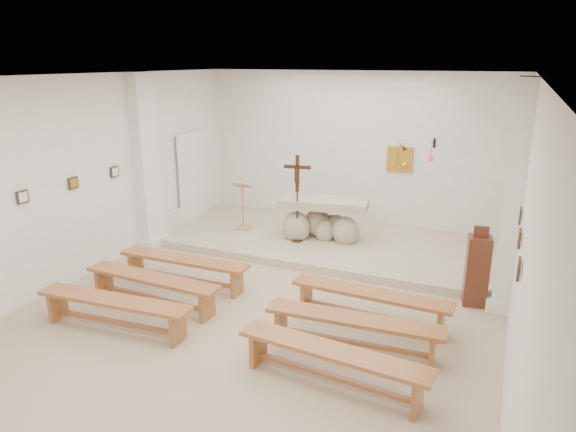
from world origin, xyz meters
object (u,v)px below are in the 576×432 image
at_px(bench_right_front, 370,299).
at_px(bench_right_second, 353,326).
at_px(crucifix_stand, 297,192).
at_px(donation_pedestal, 477,270).
at_px(lectern, 243,205).
at_px(bench_right_third, 332,358).
at_px(bench_left_second, 152,284).
at_px(altar, 322,222).
at_px(bench_left_third, 114,306).
at_px(bench_left_front, 184,265).

relative_size(bench_right_front, bench_right_second, 1.00).
height_order(crucifix_stand, donation_pedestal, crucifix_stand).
relative_size(crucifix_stand, donation_pedestal, 1.38).
distance_m(lectern, bench_right_third, 5.71).
xyz_separation_m(bench_right_front, bench_left_second, (-3.26, -0.85, 0.00)).
xyz_separation_m(altar, bench_left_third, (-1.47, -4.52, -0.13)).
distance_m(bench_left_front, bench_right_third, 3.67).
relative_size(bench_right_front, bench_right_third, 1.00).
xyz_separation_m(lectern, bench_left_third, (0.34, -4.42, -0.31)).
xyz_separation_m(crucifix_stand, bench_right_front, (2.20, -2.45, -0.81)).
distance_m(altar, bench_left_front, 3.19).
height_order(lectern, bench_right_third, lectern).
bearing_deg(bench_left_second, bench_right_second, 1.84).
height_order(bench_left_second, bench_right_second, same).
bearing_deg(donation_pedestal, crucifix_stand, 152.16).
bearing_deg(bench_left_second, bench_left_third, -88.16).
distance_m(bench_left_front, bench_left_second, 0.85).
xyz_separation_m(donation_pedestal, bench_left_third, (-4.61, -2.96, -0.20)).
distance_m(crucifix_stand, bench_right_third, 4.76).
bearing_deg(donation_pedestal, lectern, 154.20).
distance_m(crucifix_stand, bench_left_third, 4.35).
bearing_deg(donation_pedestal, bench_right_second, -131.98).
height_order(altar, bench_right_third, altar).
xyz_separation_m(crucifix_stand, bench_right_second, (2.20, -3.30, -0.81)).
height_order(lectern, crucifix_stand, crucifix_stand).
relative_size(lectern, crucifix_stand, 0.61).
height_order(crucifix_stand, bench_right_second, crucifix_stand).
xyz_separation_m(bench_left_front, bench_right_third, (3.26, -1.69, 0.00)).
height_order(altar, donation_pedestal, donation_pedestal).
distance_m(donation_pedestal, bench_right_front, 1.86).
xyz_separation_m(donation_pedestal, bench_left_second, (-4.61, -2.11, -0.20)).
xyz_separation_m(lectern, bench_right_second, (3.60, -3.57, -0.31)).
xyz_separation_m(donation_pedestal, bench_right_front, (-1.35, -1.27, -0.20)).
height_order(crucifix_stand, bench_left_third, crucifix_stand).
bearing_deg(bench_left_front, bench_right_front, -1.30).
xyz_separation_m(altar, bench_left_second, (-1.47, -3.67, -0.13)).
xyz_separation_m(bench_right_front, bench_right_second, (-0.00, -0.85, 0.00)).
distance_m(bench_left_front, bench_left_third, 1.69).
distance_m(bench_right_front, bench_right_third, 1.69).
relative_size(bench_left_front, bench_left_second, 1.00).
relative_size(donation_pedestal, bench_right_second, 0.55).
relative_size(lectern, bench_right_second, 0.46).
distance_m(bench_right_front, bench_right_second, 0.85).
distance_m(lectern, crucifix_stand, 1.52).
xyz_separation_m(lectern, bench_right_front, (3.60, -2.73, -0.31)).
bearing_deg(lectern, bench_right_third, -54.58).
bearing_deg(bench_right_third, bench_left_front, 157.30).
bearing_deg(bench_left_third, bench_left_front, 85.43).
height_order(lectern, bench_right_second, lectern).
height_order(bench_right_front, bench_right_second, same).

